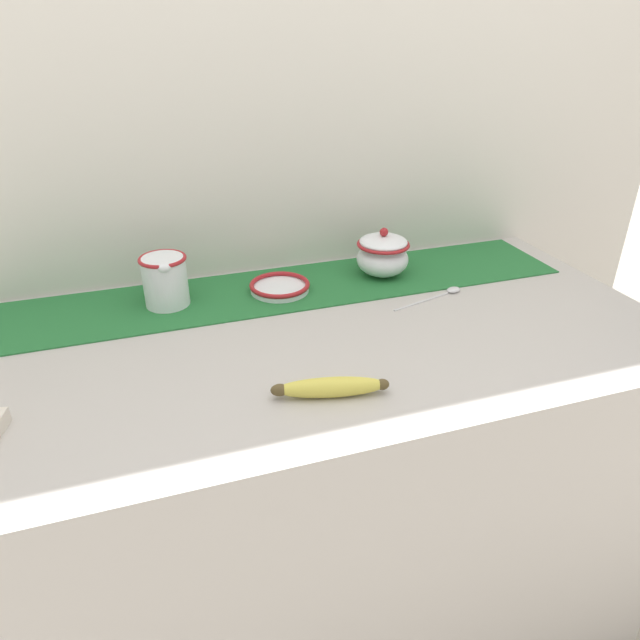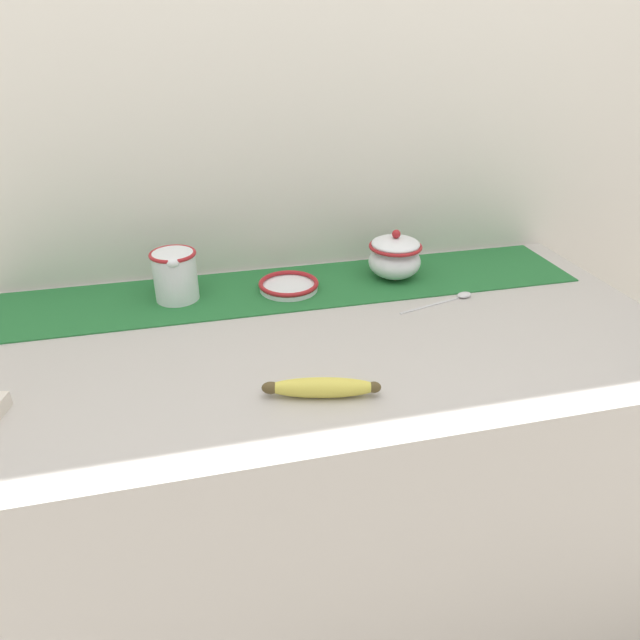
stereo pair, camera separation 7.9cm
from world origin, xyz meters
name	(u,v)px [view 2 (the right image)]	position (x,y,z in m)	size (l,w,h in m)	color
ground_plane	(319,620)	(0.00, 0.00, 0.00)	(12.00, 12.00, 0.00)	#B2A899
countertop	(319,499)	(0.00, 0.00, 0.44)	(1.41, 0.69, 0.88)	#B7B2AD
back_wall	(281,131)	(0.00, 0.37, 1.20)	(2.21, 0.04, 2.40)	silver
table_runner	(297,287)	(0.00, 0.22, 0.88)	(1.29, 0.24, 0.00)	#236B33
cream_pitcher	(175,274)	(-0.26, 0.22, 0.94)	(0.10, 0.12, 0.11)	white
sugar_bowl	(395,257)	(0.23, 0.22, 0.93)	(0.12, 0.12, 0.12)	white
small_dish	(289,285)	(-0.02, 0.21, 0.89)	(0.14, 0.14, 0.02)	white
banana	(321,388)	(-0.05, -0.21, 0.90)	(0.19, 0.07, 0.03)	#DBCC4C
spoon	(458,297)	(0.33, 0.08, 0.88)	(0.19, 0.06, 0.01)	silver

